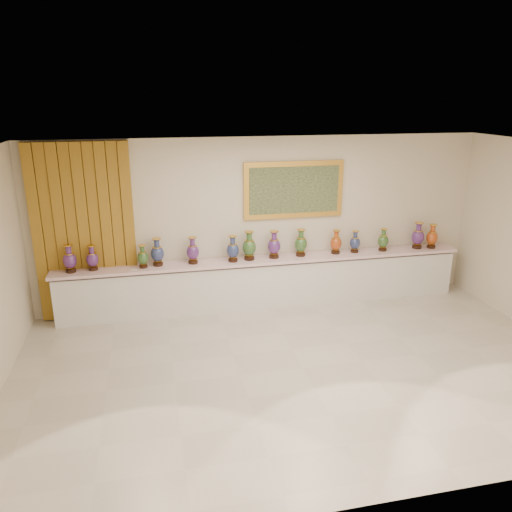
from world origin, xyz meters
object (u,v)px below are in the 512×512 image
(counter, at_px, (265,283))
(vase_2, at_px, (143,257))
(vase_0, at_px, (70,260))
(vase_1, at_px, (92,259))

(counter, distance_m, vase_2, 2.22)
(vase_0, xyz_separation_m, vase_2, (1.16, -0.02, -0.03))
(counter, bearing_deg, vase_0, -179.55)
(vase_0, relative_size, vase_1, 1.10)
(vase_0, distance_m, vase_2, 1.16)
(counter, xyz_separation_m, vase_0, (-3.28, -0.03, 0.67))
(counter, height_order, vase_2, vase_2)
(vase_0, bearing_deg, vase_1, 5.45)
(vase_1, height_order, vase_2, vase_1)
(counter, distance_m, vase_0, 3.35)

